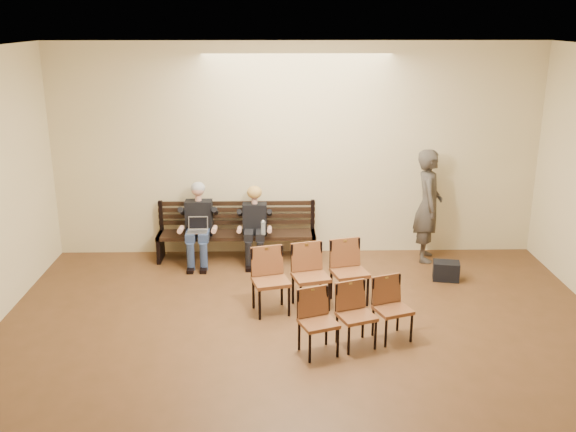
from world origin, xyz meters
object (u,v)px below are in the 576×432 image
bag (446,271)px  passerby (429,197)px  seated_woman (255,229)px  chair_row_front (311,277)px  bench (237,246)px  seated_man (199,224)px  laptop (198,233)px  chair_row_back (356,316)px  water_bottle (263,234)px

bag → passerby: 1.28m
seated_woman → chair_row_front: size_ratio=0.70×
bench → seated_man: (-0.60, -0.12, 0.42)m
seated_man → seated_woman: (0.91, 0.00, -0.08)m
laptop → chair_row_back: chair_row_back is taller
laptop → chair_row_front: (1.72, -1.54, -0.12)m
seated_woman → laptop: bearing=-166.6°
seated_man → water_bottle: 1.09m
bench → chair_row_front: 2.20m
seated_woman → chair_row_front: (0.82, -1.76, -0.12)m
laptop → water_bottle: 1.05m
seated_man → water_bottle: size_ratio=5.48×
water_bottle → passerby: 2.74m
bag → chair_row_back: 2.62m
laptop → water_bottle: water_bottle is taller
bag → chair_row_front: (-2.12, -0.92, 0.30)m
bench → water_bottle: water_bottle is taller
seated_man → laptop: seated_man is taller
chair_row_front → water_bottle: bearing=100.0°
seated_man → laptop: size_ratio=4.10×
bag → passerby: size_ratio=0.18×
bench → chair_row_front: chair_row_front is taller
seated_man → passerby: 3.75m
seated_woman → laptop: (-0.90, -0.22, 0.00)m
passerby → chair_row_back: size_ratio=1.50×
seated_woman → chair_row_front: 1.94m
bag → chair_row_front: size_ratio=0.24×
bench → water_bottle: bearing=-43.2°
bag → chair_row_front: bearing=-156.5°
water_bottle → seated_man: bearing=164.0°
water_bottle → bag: 2.88m
seated_woman → water_bottle: bearing=-64.4°
laptop → bag: laptop is taller
seated_man → laptop: 0.23m
bench → chair_row_back: (1.61, -2.98, 0.17)m
seated_man → chair_row_front: seated_man is taller
seated_man → water_bottle: bearing=-16.0°
laptop → chair_row_front: chair_row_front is taller
water_bottle → chair_row_front: (0.67, -1.46, -0.12)m
bench → seated_woman: bearing=-21.5°
seated_man → bag: (3.84, -0.83, -0.50)m
chair_row_front → laptop: bearing=123.3°
seated_woman → bag: (2.94, -0.83, -0.42)m
seated_man → chair_row_front: 2.47m
passerby → chair_row_back: 3.35m
bag → passerby: passerby is taller
laptop → passerby: size_ratio=0.15×
laptop → passerby: (3.72, 0.27, 0.50)m
laptop → chair_row_back: size_ratio=0.22×
water_bottle → chair_row_front: chair_row_front is taller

